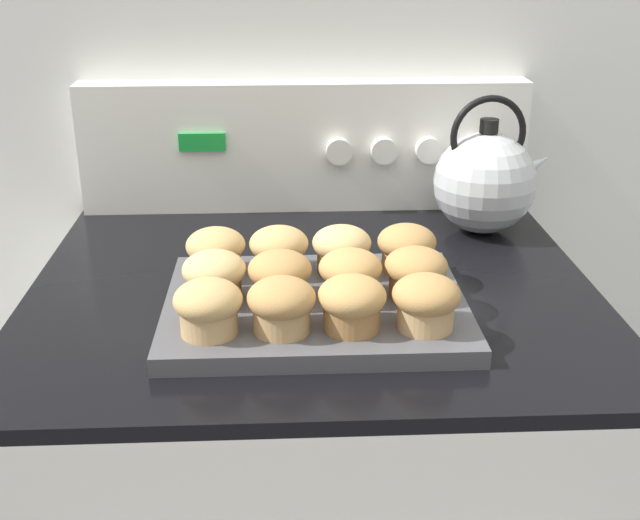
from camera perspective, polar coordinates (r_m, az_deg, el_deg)
The scene contains 16 objects.
wall_back at distance 1.34m, azimuth -1.26°, elevation 16.88°, with size 8.00×0.05×2.40m.
control_panel at distance 1.32m, azimuth -1.03°, elevation 8.10°, with size 0.72×0.07×0.21m.
muffin_pan at distance 0.97m, azimuth -0.40°, elevation -3.35°, with size 0.36×0.28×0.02m.
muffin_r0_c0 at distance 0.88m, azimuth -7.95°, elevation -3.30°, with size 0.08×0.08×0.06m.
muffin_r0_c1 at distance 0.87m, azimuth -2.75°, elevation -3.19°, with size 0.08×0.08×0.06m.
muffin_r0_c2 at distance 0.88m, azimuth 2.28°, elevation -3.04°, with size 0.08×0.08×0.06m.
muffin_r0_c3 at distance 0.89m, azimuth 7.55°, elevation -2.93°, with size 0.08×0.08×0.06m.
muffin_r1_c0 at distance 0.95m, azimuth -7.52°, elevation -1.12°, with size 0.08×0.08×0.06m.
muffin_r1_c1 at distance 0.94m, azimuth -2.87°, elevation -1.13°, with size 0.08×0.08×0.06m.
muffin_r1_c2 at distance 0.95m, azimuth 2.17°, elevation -1.01°, with size 0.08×0.08×0.06m.
muffin_r1_c3 at distance 0.96m, azimuth 6.83°, elevation -0.87°, with size 0.08×0.08×0.06m.
muffin_r2_c0 at distance 1.02m, azimuth -7.41°, elevation 0.63°, with size 0.08×0.08×0.06m.
muffin_r2_c1 at distance 1.02m, azimuth -2.94°, elevation 0.75°, with size 0.08×0.08×0.06m.
muffin_r2_c2 at distance 1.02m, azimuth 1.55°, elevation 0.80°, with size 0.08×0.08×0.06m.
muffin_r2_c3 at distance 1.03m, azimuth 6.18°, elevation 0.89°, with size 0.08×0.08×0.06m.
tea_kettle at distance 1.24m, azimuth 11.69°, elevation 5.56°, with size 0.19×0.15×0.21m.
Camera 1 is at (-0.04, -0.62, 1.33)m, focal length 45.00 mm.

